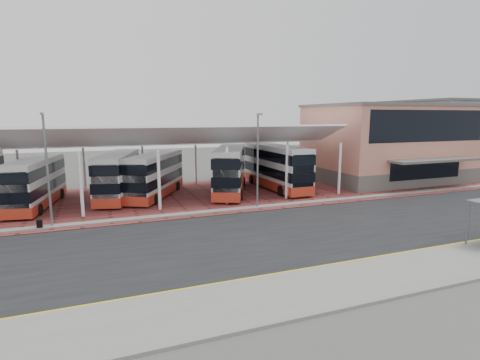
{
  "coord_description": "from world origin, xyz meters",
  "views": [
    {
      "loc": [
        -10.8,
        -22.58,
        7.81
      ],
      "look_at": [
        0.64,
        6.92,
        2.43
      ],
      "focal_mm": 28.0,
      "sensor_mm": 36.0,
      "label": 1
    }
  ],
  "objects_px": {
    "terminal": "(388,142)",
    "bus_2": "(118,176)",
    "bus_3": "(156,175)",
    "bus_4": "(230,170)",
    "bus_5": "(276,167)",
    "bus_1": "(36,183)"
  },
  "relations": [
    {
      "from": "terminal",
      "to": "bus_4",
      "type": "distance_m",
      "value": 21.18
    },
    {
      "from": "bus_3",
      "to": "bus_4",
      "type": "distance_m",
      "value": 7.47
    },
    {
      "from": "terminal",
      "to": "bus_3",
      "type": "distance_m",
      "value": 28.58
    },
    {
      "from": "bus_2",
      "to": "bus_4",
      "type": "distance_m",
      "value": 10.95
    },
    {
      "from": "bus_3",
      "to": "bus_2",
      "type": "bearing_deg",
      "value": -161.45
    },
    {
      "from": "terminal",
      "to": "bus_1",
      "type": "xyz_separation_m",
      "value": [
        -38.77,
        -0.48,
        -2.53
      ]
    },
    {
      "from": "bus_1",
      "to": "bus_3",
      "type": "distance_m",
      "value": 10.32
    },
    {
      "from": "terminal",
      "to": "bus_4",
      "type": "relative_size",
      "value": 1.62
    },
    {
      "from": "bus_2",
      "to": "bus_5",
      "type": "relative_size",
      "value": 0.94
    },
    {
      "from": "bus_5",
      "to": "bus_4",
      "type": "bearing_deg",
      "value": -177.48
    },
    {
      "from": "bus_2",
      "to": "bus_5",
      "type": "height_order",
      "value": "bus_5"
    },
    {
      "from": "bus_3",
      "to": "bus_4",
      "type": "bearing_deg",
      "value": 22.56
    },
    {
      "from": "bus_1",
      "to": "bus_4",
      "type": "bearing_deg",
      "value": 9.05
    },
    {
      "from": "terminal",
      "to": "bus_1",
      "type": "bearing_deg",
      "value": -179.29
    },
    {
      "from": "bus_3",
      "to": "bus_1",
      "type": "bearing_deg",
      "value": -148.25
    },
    {
      "from": "bus_1",
      "to": "bus_3",
      "type": "bearing_deg",
      "value": 12.91
    },
    {
      "from": "bus_1",
      "to": "bus_2",
      "type": "relative_size",
      "value": 0.97
    },
    {
      "from": "bus_4",
      "to": "bus_1",
      "type": "bearing_deg",
      "value": -157.16
    },
    {
      "from": "bus_2",
      "to": "bus_5",
      "type": "xyz_separation_m",
      "value": [
        16.25,
        -1.18,
        0.19
      ]
    },
    {
      "from": "terminal",
      "to": "bus_4",
      "type": "bearing_deg",
      "value": -177.83
    },
    {
      "from": "bus_1",
      "to": "bus_5",
      "type": "xyz_separation_m",
      "value": [
        23.13,
        -0.04,
        0.26
      ]
    },
    {
      "from": "terminal",
      "to": "bus_2",
      "type": "xyz_separation_m",
      "value": [
        -31.9,
        0.66,
        -2.46
      ]
    }
  ]
}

